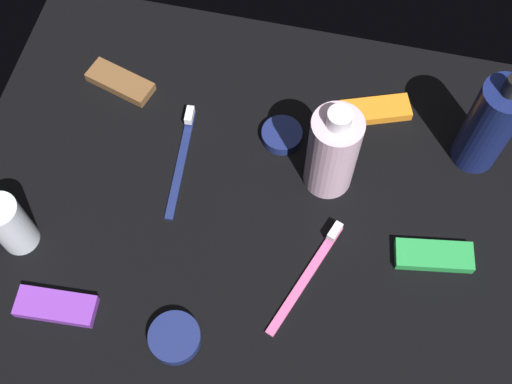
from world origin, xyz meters
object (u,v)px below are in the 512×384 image
Objects in this scene: snack_bar_brown at (120,82)px; snack_bar_orange at (375,110)px; snack_bar_purple at (56,306)px; cream_tin_left at (175,338)px; lotion_bottle at (489,125)px; toothbrush_navy at (182,155)px; deodorant_stick at (10,224)px; snack_bar_green at (434,256)px; bodywash_bottle at (333,152)px; cream_tin_right at (282,135)px; toothbrush_pink at (310,271)px.

snack_bar_orange is (38.95, 3.45, 0.00)cm from snack_bar_brown.
snack_bar_purple is 1.00× the size of snack_bar_brown.
cream_tin_left is at bearing -45.73° from snack_bar_brown.
toothbrush_navy is at bearing -166.71° from lotion_bottle.
lotion_bottle is at bearing -35.06° from snack_bar_orange.
lotion_bottle is 1.78× the size of snack_bar_orange.
deodorant_stick is at bearing -165.32° from snack_bar_orange.
snack_bar_green is at bearing -11.55° from toothbrush_navy.
snack_bar_purple is at bearing -145.57° from lotion_bottle.
snack_bar_purple is at bearing -68.92° from snack_bar_brown.
cream_tin_right is at bearing 146.65° from bodywash_bottle.
cream_tin_right is (13.49, 6.35, 0.23)cm from toothbrush_navy.
snack_bar_purple is 1.56× the size of cream_tin_left.
lotion_bottle is 62.48cm from snack_bar_purple.
cream_tin_right is (-7.70, 5.07, -6.72)cm from bodywash_bottle.
toothbrush_navy is 1.73× the size of snack_bar_green.
deodorant_stick is 0.94× the size of snack_bar_orange.
snack_bar_orange is at bearing 34.79° from deodorant_stick.
lotion_bottle is at bearing 16.16° from snack_bar_brown.
bodywash_bottle is at bearing -132.42° from snack_bar_orange.
lotion_bottle reaches higher than cream_tin_right.
cream_tin_left is 33.12cm from cream_tin_right.
toothbrush_pink is 1.66× the size of snack_bar_purple.
snack_bar_orange is (36.24, 39.07, 0.00)cm from snack_bar_purple.
toothbrush_pink is 1.66× the size of snack_bar_orange.
snack_bar_green is (55.39, 9.54, -4.15)cm from deodorant_stick.
toothbrush_pink is (-19.86, -23.07, -7.41)cm from lotion_bottle.
snack_bar_orange is at bearing 165.05° from lotion_bottle.
deodorant_stick is at bearing -155.64° from lotion_bottle.
cream_tin_right reaches higher than snack_bar_orange.
snack_bar_brown and snack_bar_orange have the same top height.
bodywash_bottle reaches higher than snack_bar_orange.
cream_tin_right is (31.63, 23.50, -4.07)cm from deodorant_stick.
snack_bar_purple and snack_bar_brown have the same top height.
bodywash_bottle is 1.61× the size of snack_bar_green.
deodorant_stick is 26.24cm from cream_tin_left.
lotion_bottle is 1.02× the size of toothbrush_navy.
cream_tin_left is at bearing -134.42° from lotion_bottle.
cream_tin_left is 1.11× the size of cream_tin_right.
bodywash_bottle is at bearing 141.95° from snack_bar_green.
snack_bar_purple is at bearing -126.48° from cream_tin_right.
toothbrush_navy is 1.73× the size of snack_bar_orange.
deodorant_stick is 0.94× the size of snack_bar_brown.
bodywash_bottle is at bearing 3.47° from toothbrush_navy.
cream_tin_right reaches higher than snack_bar_brown.
deodorant_stick reaches higher than toothbrush_navy.
cream_tin_left is (-31.00, -18.36, 0.17)cm from snack_bar_green.
cream_tin_left reaches higher than snack_bar_purple.
toothbrush_pink is 33.55cm from snack_bar_purple.
snack_bar_orange is 1.73× the size of cream_tin_right.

